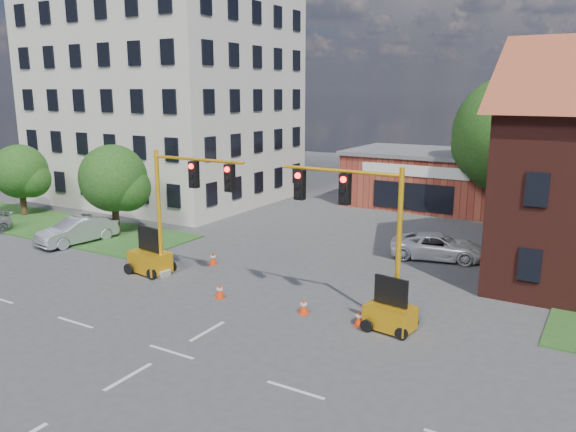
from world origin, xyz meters
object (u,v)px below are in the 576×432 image
(signal_mast_west, at_px, (185,201))
(trailer_east, at_px, (390,314))
(signal_mast_east, at_px, (359,223))
(trailer_west, at_px, (150,259))
(pickup_white, at_px, (438,246))

(signal_mast_west, bearing_deg, trailer_east, -1.93)
(signal_mast_west, height_order, trailer_east, signal_mast_west)
(signal_mast_east, bearing_deg, signal_mast_west, 180.00)
(signal_mast_west, relative_size, trailer_west, 2.75)
(signal_mast_west, distance_m, pickup_white, 13.78)
(signal_mast_west, xyz_separation_m, trailer_west, (-2.47, 0.05, -3.21))
(trailer_east, bearing_deg, trailer_west, -173.77)
(signal_mast_west, distance_m, signal_mast_east, 8.71)
(trailer_west, height_order, pickup_white, trailer_west)
(trailer_west, distance_m, pickup_white, 15.17)
(signal_mast_west, relative_size, trailer_east, 3.09)
(signal_mast_west, relative_size, signal_mast_east, 1.00)
(trailer_west, bearing_deg, signal_mast_east, 8.48)
(trailer_east, bearing_deg, signal_mast_east, 175.41)
(signal_mast_east, height_order, trailer_west, signal_mast_east)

